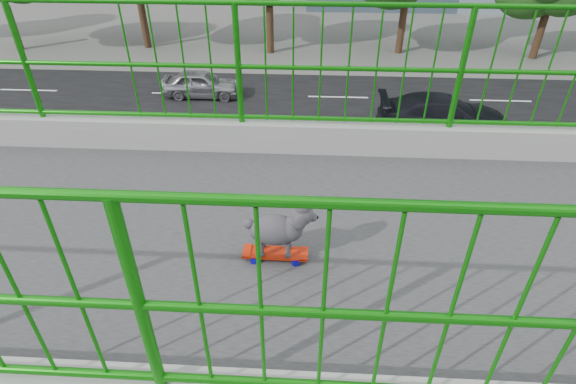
% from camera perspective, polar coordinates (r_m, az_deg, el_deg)
% --- Properties ---
extents(road, '(18.00, 90.00, 0.02)m').
position_cam_1_polar(road, '(18.23, 6.91, 4.15)').
color(road, black).
rests_on(road, ground).
extents(railing, '(3.00, 24.00, 1.42)m').
position_cam_1_polar(railing, '(3.61, 24.03, -3.88)').
color(railing, gray).
rests_on(railing, footbridge).
extents(skateboard, '(0.15, 0.47, 0.06)m').
position_cam_1_polar(skateboard, '(3.33, -1.57, -7.69)').
color(skateboard, red).
rests_on(skateboard, footbridge).
extents(poodle, '(0.22, 0.52, 0.43)m').
position_cam_1_polar(poodle, '(3.16, -1.14, -4.45)').
color(poodle, '#2D2A2F').
rests_on(poodle, skateboard).
extents(car_0, '(1.54, 3.83, 1.31)m').
position_cam_1_polar(car_0, '(12.98, 22.33, -10.06)').
color(car_0, '#BD0714').
rests_on(car_0, ground).
extents(car_1, '(1.69, 4.85, 1.60)m').
position_cam_1_polar(car_1, '(15.37, 21.15, -1.22)').
color(car_1, gray).
rests_on(car_1, ground).
extents(car_3, '(2.24, 5.51, 1.60)m').
position_cam_1_polar(car_3, '(20.89, 18.75, 9.15)').
color(car_3, black).
rests_on(car_3, ground).
extents(car_4, '(1.55, 3.84, 1.31)m').
position_cam_1_polar(car_4, '(23.75, -10.72, 13.12)').
color(car_4, gray).
rests_on(car_4, ground).
extents(car_5, '(1.66, 4.77, 1.57)m').
position_cam_1_polar(car_5, '(12.55, -12.76, -8.79)').
color(car_5, gray).
rests_on(car_5, ground).
extents(car_6, '(2.67, 5.80, 1.61)m').
position_cam_1_polar(car_6, '(14.61, -2.09, -0.50)').
color(car_6, black).
rests_on(car_6, ground).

